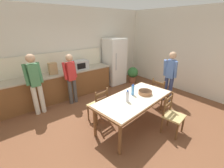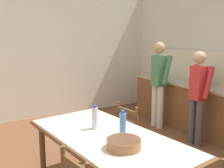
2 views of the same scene
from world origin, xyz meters
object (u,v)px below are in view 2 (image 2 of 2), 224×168
paper_bag (203,76)px  bottle_off_centre (123,124)px  bottle_near_centre (95,118)px  chair_side_far_left (134,136)px  person_at_sink (159,80)px  person_at_counter (198,93)px  serving_bowl (124,143)px  dining_table (108,143)px

paper_bag → bottle_off_centre: (1.05, -2.40, -0.18)m
bottle_near_centre → chair_side_far_left: bottle_near_centre is taller
paper_bag → bottle_near_centre: 2.66m
person_at_sink → person_at_counter: person_at_sink is taller
person_at_counter → serving_bowl: bearing=-154.5°
serving_bowl → person_at_sink: 2.85m
dining_table → serving_bowl: (0.35, -0.03, 0.13)m
paper_bag → bottle_near_centre: size_ratio=1.33×
paper_bag → bottle_off_centre: size_ratio=1.33×
paper_bag → serving_bowl: paper_bag is taller
bottle_off_centre → person_at_sink: 2.55m
bottle_near_centre → serving_bowl: bottle_near_centre is taller
paper_bag → dining_table: size_ratio=0.18×
chair_side_far_left → person_at_sink: person_at_sink is taller
bottle_off_centre → chair_side_far_left: (-0.61, 0.58, -0.45)m
person_at_sink → dining_table: bearing=-141.6°
person_at_sink → paper_bag: bearing=-52.8°
dining_table → serving_bowl: 0.37m
bottle_near_centre → person_at_sink: 2.48m
dining_table → bottle_off_centre: bottle_off_centre is taller
bottle_near_centre → bottle_off_centre: same height
dining_table → bottle_near_centre: bearing=-173.4°
bottle_near_centre → serving_bowl: 0.60m
serving_bowl → chair_side_far_left: (-0.87, 0.73, -0.38)m
bottle_near_centre → person_at_counter: bearing=100.6°
chair_side_far_left → person_at_sink: (-1.09, 1.33, 0.50)m
dining_table → chair_side_far_left: (-0.52, 0.70, -0.25)m
paper_bag → person_at_counter: 0.65m
person_at_sink → person_at_counter: 0.99m
serving_bowl → person_at_sink: person_at_sink is taller
serving_bowl → chair_side_far_left: bearing=140.0°
bottle_near_centre → person_at_sink: bearing=123.6°
serving_bowl → person_at_counter: size_ratio=0.21×
bottle_near_centre → person_at_sink: size_ratio=0.16×
paper_bag → person_at_sink: person_at_sink is taller
paper_bag → serving_bowl: bearing=-62.8°
dining_table → bottle_near_centre: (-0.24, -0.03, 0.20)m
serving_bowl → bottle_off_centre: bearing=149.2°
dining_table → person_at_counter: person_at_counter is taller
bottle_near_centre → chair_side_far_left: (-0.28, 0.73, -0.45)m
bottle_off_centre → chair_side_far_left: bearing=136.5°
dining_table → person_at_sink: bearing=128.4°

